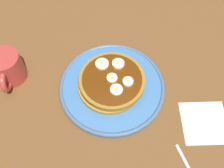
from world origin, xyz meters
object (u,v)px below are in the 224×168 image
at_px(banana_slice_3, 128,82).
at_px(napkin, 205,123).
at_px(plate, 112,87).
at_px(pancake_stack, 111,82).
at_px(banana_slice_2, 102,64).
at_px(banana_slice_4, 116,90).
at_px(coffee_mug, 8,68).
at_px(banana_slice_0, 114,78).
at_px(banana_slice_1, 118,64).

bearing_deg(banana_slice_3, napkin, 61.46).
xyz_separation_m(plate, pancake_stack, (-0.00, -0.00, 0.02)).
distance_m(banana_slice_2, banana_slice_4, 0.08).
xyz_separation_m(plate, banana_slice_3, (0.01, 0.04, 0.04)).
bearing_deg(banana_slice_3, coffee_mug, -103.38).
xyz_separation_m(banana_slice_0, banana_slice_3, (0.01, 0.03, 0.00)).
bearing_deg(napkin, banana_slice_2, -122.96).
distance_m(plate, banana_slice_3, 0.06).
bearing_deg(banana_slice_3, banana_slice_0, -113.38).
relative_size(plate, coffee_mug, 2.47).
xyz_separation_m(plate, banana_slice_4, (0.03, 0.01, 0.04)).
bearing_deg(napkin, banana_slice_0, -117.77).
relative_size(banana_slice_3, banana_slice_4, 0.86).
relative_size(pancake_stack, banana_slice_0, 6.40).
distance_m(banana_slice_1, banana_slice_4, 0.07).
xyz_separation_m(coffee_mug, napkin, (0.17, 0.48, -0.04)).
bearing_deg(plate, banana_slice_1, 155.13).
xyz_separation_m(banana_slice_0, banana_slice_2, (-0.04, -0.03, 0.00)).
relative_size(plate, banana_slice_2, 7.94).
distance_m(banana_slice_0, napkin, 0.24).
bearing_deg(banana_slice_0, banana_slice_4, 5.83).
relative_size(plate, banana_slice_0, 10.24).
bearing_deg(banana_slice_4, pancake_stack, -163.30).
height_order(banana_slice_2, banana_slice_4, banana_slice_2).
height_order(plate, banana_slice_0, banana_slice_0).
bearing_deg(coffee_mug, banana_slice_4, 71.52).
height_order(banana_slice_1, napkin, banana_slice_1).
bearing_deg(coffee_mug, banana_slice_0, 77.94).
bearing_deg(pancake_stack, banana_slice_1, 151.99).
relative_size(pancake_stack, banana_slice_3, 6.48).
xyz_separation_m(banana_slice_1, banana_slice_3, (0.05, 0.02, 0.00)).
distance_m(banana_slice_1, banana_slice_3, 0.06).
xyz_separation_m(banana_slice_4, coffee_mug, (-0.09, -0.27, -0.01)).
bearing_deg(coffee_mug, pancake_stack, 77.76).
bearing_deg(banana_slice_4, banana_slice_2, -158.68).
xyz_separation_m(banana_slice_2, banana_slice_3, (0.06, 0.06, 0.00)).
xyz_separation_m(banana_slice_0, coffee_mug, (-0.06, -0.27, -0.01)).
bearing_deg(banana_slice_2, coffee_mug, -93.34).
bearing_deg(plate, pancake_stack, -108.18).
height_order(banana_slice_2, banana_slice_3, banana_slice_3).
bearing_deg(banana_slice_0, banana_slice_3, 66.62).
height_order(banana_slice_3, banana_slice_4, banana_slice_3).
height_order(coffee_mug, napkin, coffee_mug).
height_order(pancake_stack, banana_slice_1, banana_slice_1).
relative_size(plate, banana_slice_4, 8.93).
bearing_deg(banana_slice_0, napkin, 62.23).
height_order(banana_slice_1, banana_slice_4, banana_slice_1).
relative_size(banana_slice_3, napkin, 0.24).
height_order(banana_slice_3, napkin, banana_slice_3).
bearing_deg(napkin, pancake_stack, -117.15).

